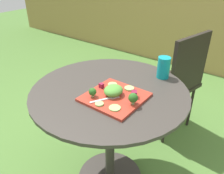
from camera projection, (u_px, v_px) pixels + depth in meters
name	position (u px, v px, depth m)	size (l,w,h in m)	color
bamboo_fence	(218.00, 22.00, 2.80)	(8.00, 0.08, 1.37)	#9E7F47
patio_table	(110.00, 129.00, 1.38)	(0.87, 0.87, 0.74)	#38332D
patio_chair	(175.00, 77.00, 1.84)	(0.53, 0.53, 0.90)	black
salad_plate	(115.00, 97.00, 1.16)	(0.29, 0.29, 0.01)	#AD3323
drinking_glass	(163.00, 69.00, 1.34)	(0.07, 0.07, 0.13)	#0F8C93
fork	(108.00, 99.00, 1.13)	(0.09, 0.14, 0.00)	silver
lettuce_mound	(113.00, 90.00, 1.15)	(0.09, 0.10, 0.05)	#519338
broccoli_floret_0	(93.00, 92.00, 1.14)	(0.04, 0.04, 0.05)	#99B770
broccoli_floret_1	(133.00, 98.00, 1.08)	(0.05, 0.05, 0.06)	#99B770
cucumber_slice_0	(99.00, 104.00, 1.09)	(0.04, 0.04, 0.01)	#8EB766
cucumber_slice_1	(115.00, 108.00, 1.06)	(0.06, 0.06, 0.01)	#8EB766
cucumber_slice_2	(113.00, 85.00, 1.25)	(0.05, 0.05, 0.01)	#8EB766
cucumber_slice_3	(129.00, 88.00, 1.22)	(0.05, 0.05, 0.01)	#8EB766
beet_chunk_0	(101.00, 86.00, 1.22)	(0.02, 0.02, 0.02)	maroon
beet_chunk_1	(134.00, 94.00, 1.14)	(0.03, 0.03, 0.03)	maroon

